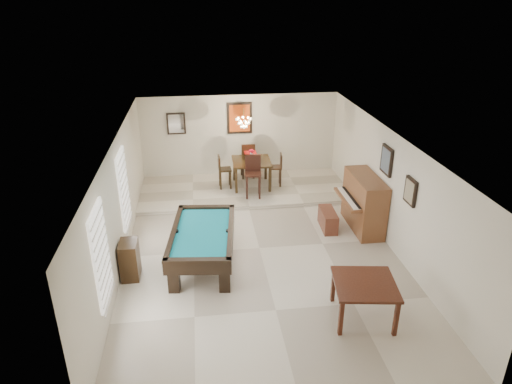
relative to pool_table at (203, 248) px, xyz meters
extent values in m
cube|color=beige|center=(1.28, 0.50, -0.41)|extent=(6.00, 9.00, 0.02)
cube|color=silver|center=(1.28, 5.00, 0.90)|extent=(6.00, 0.04, 2.60)
cube|color=silver|center=(1.28, -4.00, 0.90)|extent=(6.00, 0.04, 2.60)
cube|color=silver|center=(-1.72, 0.50, 0.90)|extent=(0.04, 9.00, 2.60)
cube|color=silver|center=(4.28, 0.50, 0.90)|extent=(0.04, 9.00, 2.60)
cube|color=white|center=(1.28, 0.50, 2.20)|extent=(6.00, 9.00, 0.04)
cube|color=beige|center=(1.28, 3.75, -0.34)|extent=(6.00, 2.50, 0.12)
cube|color=white|center=(-1.69, -1.70, 1.00)|extent=(0.06, 1.00, 1.70)
cube|color=white|center=(-1.69, 1.10, 1.00)|extent=(0.06, 1.00, 1.70)
cube|color=#5A2B1D|center=(3.10, 1.24, -0.16)|extent=(0.37, 0.87, 0.47)
cube|color=black|center=(-1.50, -0.28, 0.01)|extent=(0.36, 0.54, 0.80)
cube|color=#D84C14|center=(1.28, 4.96, 1.50)|extent=(0.75, 0.06, 0.95)
cube|color=white|center=(-0.62, 4.96, 1.40)|extent=(0.55, 0.06, 0.65)
cube|color=slate|center=(4.24, 0.80, 1.50)|extent=(0.06, 0.55, 0.65)
cube|color=gray|center=(4.24, -0.50, 1.30)|extent=(0.06, 0.45, 0.55)
camera|label=1|loc=(0.03, -8.49, 5.04)|focal=32.00mm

